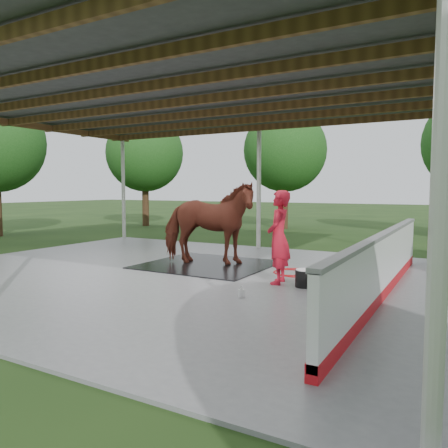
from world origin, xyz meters
The scene contains 12 objects.
ground centered at (0.00, 0.00, 0.00)m, with size 100.00×100.00×0.00m, color #1E3814.
concrete_slab centered at (0.00, 0.00, 0.03)m, with size 12.00×10.00×0.05m, color slate.
pavilion_structure centered at (0.00, 0.00, 3.97)m, with size 12.60×10.60×4.05m.
dasher_board centered at (4.60, 0.00, 0.59)m, with size 0.16×8.00×1.15m.
tree_belt centered at (0.30, 0.90, 3.79)m, with size 28.00×28.00×5.80m.
rubber_mat centered at (0.21, 1.24, 0.06)m, with size 3.05×2.86×0.02m, color black.
horse centered at (0.21, 1.24, 1.10)m, with size 1.11×2.43×2.05m, color maroon.
handler centered at (2.56, 0.12, 0.99)m, with size 0.69×0.45×1.88m, color red.
wash_bucket centered at (3.14, 0.07, 0.23)m, with size 0.37×0.37×0.35m.
soap_bottle_a centered at (3.94, -0.69, 0.21)m, with size 0.13×0.13×0.33m, color silver.
soap_bottle_b centered at (2.44, -1.28, 0.16)m, with size 0.10×0.10×0.21m, color #338CD8.
hose_coil centered at (2.50, 1.30, 0.06)m, with size 1.93×1.07×0.02m.
Camera 1 is at (5.87, -8.00, 1.96)m, focal length 35.00 mm.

